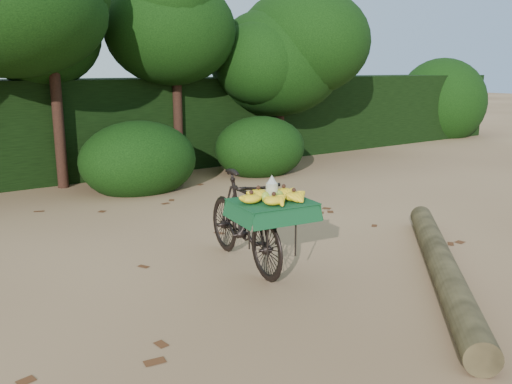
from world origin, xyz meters
TOP-DOWN VIEW (x-y plane):
  - ground at (0.00, 0.00)m, footprint 80.00×80.00m
  - vendor_bicycle at (0.93, 0.31)m, footprint 0.81×1.76m
  - fallen_log at (2.32, -1.07)m, footprint 2.77×2.72m
  - hedge_backdrop at (0.00, 6.30)m, footprint 26.00×1.80m
  - bush_clumps at (0.50, 4.30)m, footprint 8.80×1.70m
  - leaf_litter at (0.00, 0.65)m, footprint 7.00×7.30m

SIDE VIEW (x-z plane):
  - ground at x=0.00m, z-range 0.00..0.00m
  - leaf_litter at x=0.00m, z-range 0.00..0.01m
  - fallen_log at x=2.32m, z-range 0.00..0.26m
  - bush_clumps at x=0.50m, z-range 0.00..0.90m
  - vendor_bicycle at x=0.93m, z-range 0.01..0.99m
  - hedge_backdrop at x=0.00m, z-range 0.00..1.80m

